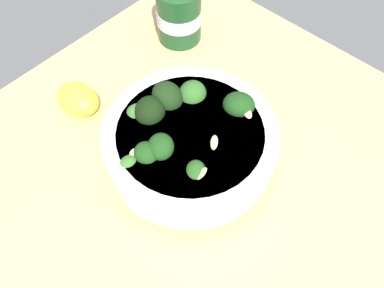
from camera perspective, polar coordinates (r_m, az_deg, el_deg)
ground_plane at (r=60.74cm, az=1.38°, el=-1.60°), size 61.02×61.02×4.13cm
bowl_of_broccoli at (r=54.48cm, az=-0.27°, el=0.43°), size 22.57×22.57×9.65cm
lemon_wedge at (r=63.99cm, az=-15.28°, el=5.94°), size 5.81×7.34×4.03cm
bottle_tall at (r=71.07cm, az=-1.79°, el=17.44°), size 7.44×7.44×11.31cm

